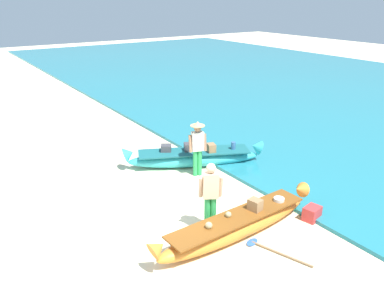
% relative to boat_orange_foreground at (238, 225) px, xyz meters
% --- Properties ---
extents(ground_plane, '(80.00, 80.00, 0.00)m').
position_rel_boat_orange_foreground_xyz_m(ground_plane, '(-1.22, 1.40, -0.30)').
color(ground_plane, beige).
extents(sea, '(24.00, 56.00, 0.10)m').
position_rel_boat_orange_foreground_xyz_m(sea, '(13.94, 9.40, -0.25)').
color(sea, teal).
rests_on(sea, ground).
extents(boat_orange_foreground, '(4.69, 0.87, 0.81)m').
position_rel_boat_orange_foreground_xyz_m(boat_orange_foreground, '(0.00, 0.00, 0.00)').
color(boat_orange_foreground, orange).
rests_on(boat_orange_foreground, ground).
extents(boat_cyan_midground, '(4.36, 2.55, 0.82)m').
position_rel_boat_orange_foreground_xyz_m(boat_cyan_midground, '(1.46, 3.98, -0.00)').
color(boat_cyan_midground, '#33B2BC').
rests_on(boat_cyan_midground, ground).
extents(person_vendor_hatted, '(0.58, 0.44, 1.74)m').
position_rel_boat_orange_foreground_xyz_m(person_vendor_hatted, '(1.14, 3.30, 0.71)').
color(person_vendor_hatted, green).
rests_on(person_vendor_hatted, ground).
extents(person_tourist_customer, '(0.58, 0.44, 1.75)m').
position_rel_boat_orange_foreground_xyz_m(person_tourist_customer, '(-0.42, 0.52, 0.69)').
color(person_tourist_customer, green).
rests_on(person_tourist_customer, ground).
extents(cooler_box, '(0.49, 0.41, 0.35)m').
position_rel_boat_orange_foreground_xyz_m(cooler_box, '(2.00, -0.47, -0.12)').
color(cooler_box, '#C63838').
rests_on(cooler_box, ground).
extents(paddle, '(0.67, 1.52, 0.05)m').
position_rel_boat_orange_foreground_xyz_m(paddle, '(0.23, -0.83, -0.27)').
color(paddle, '#8E6B47').
rests_on(paddle, ground).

